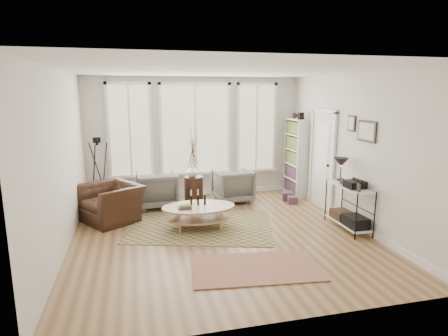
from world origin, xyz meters
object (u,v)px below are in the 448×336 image
object	(u,v)px
bookcase	(296,157)
accent_chair	(111,203)
low_shelf	(349,203)
coffee_table	(198,211)
side_table	(193,167)
armchair_right	(233,185)
armchair_left	(157,189)

from	to	relation	value
bookcase	accent_chair	world-z (taller)	bookcase
low_shelf	coffee_table	world-z (taller)	low_shelf
side_table	armchair_right	bearing A→B (deg)	-2.03
low_shelf	side_table	distance (m)	3.46
accent_chair	armchair_left	bearing A→B (deg)	92.05
side_table	accent_chair	size ratio (longest dim) A/B	1.59
armchair_right	side_table	distance (m)	1.03
side_table	low_shelf	bearing A→B (deg)	-41.96
coffee_table	side_table	world-z (taller)	side_table
coffee_table	armchair_right	size ratio (longest dim) A/B	1.64
accent_chair	bookcase	bearing A→B (deg)	68.47
coffee_table	accent_chair	xyz separation A→B (m)	(-1.63, 0.86, 0.03)
low_shelf	accent_chair	size ratio (longest dim) A/B	1.16
armchair_left	low_shelf	bearing A→B (deg)	143.64
coffee_table	side_table	bearing A→B (deg)	84.01
armchair_left	side_table	bearing A→B (deg)	-179.51
low_shelf	armchair_right	xyz separation A→B (m)	(-1.64, 2.27, -0.12)
armchair_left	armchair_right	distance (m)	1.75
bookcase	accent_chair	size ratio (longest dim) A/B	1.83
bookcase	low_shelf	size ratio (longest dim) A/B	1.58
armchair_left	armchair_right	size ratio (longest dim) A/B	1.03
side_table	accent_chair	bearing A→B (deg)	-157.40
bookcase	accent_chair	bearing A→B (deg)	-167.62
armchair_left	armchair_right	xyz separation A→B (m)	(1.75, 0.01, -0.01)
armchair_right	accent_chair	world-z (taller)	armchair_right
bookcase	armchair_right	xyz separation A→B (m)	(-1.70, -0.25, -0.57)
coffee_table	side_table	size ratio (longest dim) A/B	0.78
coffee_table	armchair_left	distance (m)	1.70
armchair_left	bookcase	bearing A→B (deg)	-178.31
coffee_table	armchair_right	xyz separation A→B (m)	(1.09, 1.57, 0.05)
armchair_left	accent_chair	size ratio (longest dim) A/B	0.78
bookcase	armchair_right	size ratio (longest dim) A/B	2.42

